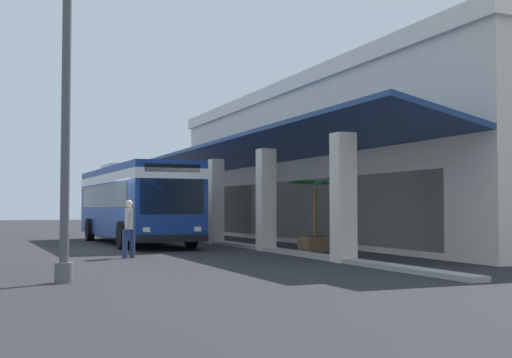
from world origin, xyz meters
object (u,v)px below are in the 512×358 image
potted_palm (315,234)px  lot_light_pole (66,85)px  pedestrian (129,225)px  transit_bus (134,199)px

potted_palm → lot_light_pole: size_ratio=0.33×
pedestrian → transit_bus: bearing=167.0°
pedestrian → lot_light_pole: bearing=-22.7°
lot_light_pole → pedestrian: bearing=157.3°
transit_bus → pedestrian: transit_bus is taller
pedestrian → potted_palm: (-0.55, 6.43, -0.39)m
pedestrian → potted_palm: bearing=94.8°
transit_bus → potted_palm: size_ratio=4.63×
potted_palm → lot_light_pole: (6.51, -8.92, 3.35)m
transit_bus → lot_light_pole: size_ratio=1.54×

